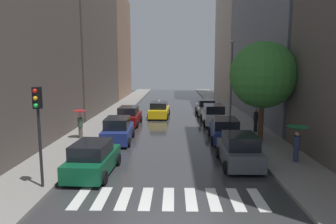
{
  "coord_description": "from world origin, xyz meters",
  "views": [
    {
      "loc": [
        0.22,
        -9.18,
        5.3
      ],
      "look_at": [
        -0.37,
        19.73,
        0.98
      ],
      "focal_mm": 32.93,
      "sensor_mm": 36.0,
      "label": 1
    }
  ],
  "objects_px": {
    "street_tree_right": "(263,75)",
    "parked_car_left_second": "(118,131)",
    "parked_car_right_second": "(225,130)",
    "traffic_light_left_corner": "(38,115)",
    "parked_car_left_nearest": "(93,159)",
    "parked_car_right_nearest": "(239,151)",
    "taxi_midroad": "(159,110)",
    "parked_car_right_fourth": "(206,107)",
    "parked_car_left_third": "(129,116)",
    "pedestrian_near_tree": "(80,119)",
    "pedestrian_by_kerb": "(297,135)",
    "lamp_post_right": "(231,75)",
    "parked_car_right_third": "(213,115)",
    "pedestrian_foreground": "(256,112)"
  },
  "relations": [
    {
      "from": "pedestrian_near_tree",
      "to": "lamp_post_right",
      "type": "bearing_deg",
      "value": -25.8
    },
    {
      "from": "parked_car_right_nearest",
      "to": "traffic_light_left_corner",
      "type": "height_order",
      "value": "traffic_light_left_corner"
    },
    {
      "from": "parked_car_left_second",
      "to": "street_tree_right",
      "type": "distance_m",
      "value": 10.68
    },
    {
      "from": "parked_car_right_second",
      "to": "lamp_post_right",
      "type": "distance_m",
      "value": 8.46
    },
    {
      "from": "street_tree_right",
      "to": "parked_car_left_second",
      "type": "bearing_deg",
      "value": -179.89
    },
    {
      "from": "parked_car_left_third",
      "to": "taxi_midroad",
      "type": "bearing_deg",
      "value": -29.93
    },
    {
      "from": "lamp_post_right",
      "to": "pedestrian_by_kerb",
      "type": "bearing_deg",
      "value": -84.23
    },
    {
      "from": "parked_car_left_second",
      "to": "pedestrian_by_kerb",
      "type": "xyz_separation_m",
      "value": [
        10.56,
        -4.79,
        0.83
      ]
    },
    {
      "from": "parked_car_left_nearest",
      "to": "traffic_light_left_corner",
      "type": "bearing_deg",
      "value": 143.23
    },
    {
      "from": "parked_car_left_nearest",
      "to": "pedestrian_near_tree",
      "type": "height_order",
      "value": "pedestrian_near_tree"
    },
    {
      "from": "pedestrian_near_tree",
      "to": "pedestrian_by_kerb",
      "type": "relative_size",
      "value": 1.04
    },
    {
      "from": "parked_car_left_nearest",
      "to": "parked_car_right_fourth",
      "type": "distance_m",
      "value": 20.53
    },
    {
      "from": "pedestrian_near_tree",
      "to": "street_tree_right",
      "type": "bearing_deg",
      "value": -59.6
    },
    {
      "from": "parked_car_right_second",
      "to": "street_tree_right",
      "type": "distance_m",
      "value": 4.63
    },
    {
      "from": "parked_car_left_nearest",
      "to": "lamp_post_right",
      "type": "xyz_separation_m",
      "value": [
        9.33,
        14.45,
        3.67
      ]
    },
    {
      "from": "parked_car_left_second",
      "to": "parked_car_right_nearest",
      "type": "xyz_separation_m",
      "value": [
        7.45,
        -4.99,
        -0.01
      ]
    },
    {
      "from": "parked_car_left_nearest",
      "to": "parked_car_right_third",
      "type": "bearing_deg",
      "value": -26.54
    },
    {
      "from": "parked_car_left_second",
      "to": "parked_car_left_nearest",
      "type": "bearing_deg",
      "value": 177.6
    },
    {
      "from": "taxi_midroad",
      "to": "pedestrian_near_tree",
      "type": "height_order",
      "value": "pedestrian_near_tree"
    },
    {
      "from": "parked_car_right_fourth",
      "to": "taxi_midroad",
      "type": "xyz_separation_m",
      "value": [
        -5.05,
        -1.99,
        -0.01
      ]
    },
    {
      "from": "lamp_post_right",
      "to": "parked_car_left_third",
      "type": "bearing_deg",
      "value": -170.19
    },
    {
      "from": "parked_car_right_second",
      "to": "pedestrian_by_kerb",
      "type": "height_order",
      "value": "pedestrian_by_kerb"
    },
    {
      "from": "parked_car_left_nearest",
      "to": "taxi_midroad",
      "type": "height_order",
      "value": "taxi_midroad"
    },
    {
      "from": "parked_car_right_nearest",
      "to": "parked_car_right_third",
      "type": "bearing_deg",
      "value": -0.97
    },
    {
      "from": "parked_car_right_second",
      "to": "lamp_post_right",
      "type": "height_order",
      "value": "lamp_post_right"
    },
    {
      "from": "parked_car_right_second",
      "to": "parked_car_right_nearest",
      "type": "bearing_deg",
      "value": -178.61
    },
    {
      "from": "parked_car_right_second",
      "to": "parked_car_right_third",
      "type": "relative_size",
      "value": 0.98
    },
    {
      "from": "parked_car_left_third",
      "to": "parked_car_right_nearest",
      "type": "bearing_deg",
      "value": -145.5
    },
    {
      "from": "parked_car_left_nearest",
      "to": "parked_car_right_nearest",
      "type": "height_order",
      "value": "parked_car_right_nearest"
    },
    {
      "from": "parked_car_right_second",
      "to": "pedestrian_near_tree",
      "type": "relative_size",
      "value": 2.29
    },
    {
      "from": "parked_car_left_third",
      "to": "parked_car_right_fourth",
      "type": "distance_m",
      "value": 9.85
    },
    {
      "from": "taxi_midroad",
      "to": "pedestrian_near_tree",
      "type": "xyz_separation_m",
      "value": [
        -5.18,
        -10.11,
        0.82
      ]
    },
    {
      "from": "parked_car_right_fourth",
      "to": "street_tree_right",
      "type": "height_order",
      "value": "street_tree_right"
    },
    {
      "from": "parked_car_left_second",
      "to": "parked_car_right_second",
      "type": "xyz_separation_m",
      "value": [
        7.56,
        0.52,
        -0.06
      ]
    },
    {
      "from": "parked_car_right_second",
      "to": "traffic_light_left_corner",
      "type": "xyz_separation_m",
      "value": [
        -9.28,
        -9.06,
        2.52
      ]
    },
    {
      "from": "parked_car_left_third",
      "to": "lamp_post_right",
      "type": "bearing_deg",
      "value": -79.63
    },
    {
      "from": "pedestrian_near_tree",
      "to": "pedestrian_by_kerb",
      "type": "bearing_deg",
      "value": -79.04
    },
    {
      "from": "traffic_light_left_corner",
      "to": "taxi_midroad",
      "type": "bearing_deg",
      "value": 77.9
    },
    {
      "from": "parked_car_right_third",
      "to": "parked_car_right_fourth",
      "type": "bearing_deg",
      "value": 1.69
    },
    {
      "from": "pedestrian_by_kerb",
      "to": "lamp_post_right",
      "type": "bearing_deg",
      "value": -123.13
    },
    {
      "from": "pedestrian_foreground",
      "to": "street_tree_right",
      "type": "height_order",
      "value": "street_tree_right"
    },
    {
      "from": "traffic_light_left_corner",
      "to": "lamp_post_right",
      "type": "height_order",
      "value": "lamp_post_right"
    },
    {
      "from": "parked_car_left_second",
      "to": "pedestrian_near_tree",
      "type": "xyz_separation_m",
      "value": [
        -2.79,
        0.5,
        0.76
      ]
    },
    {
      "from": "street_tree_right",
      "to": "traffic_light_left_corner",
      "type": "distance_m",
      "value": 14.55
    },
    {
      "from": "taxi_midroad",
      "to": "pedestrian_foreground",
      "type": "bearing_deg",
      "value": -132.07
    },
    {
      "from": "pedestrian_by_kerb",
      "to": "pedestrian_near_tree",
      "type": "bearing_deg",
      "value": -60.5
    },
    {
      "from": "parked_car_left_second",
      "to": "parked_car_right_third",
      "type": "bearing_deg",
      "value": -48.55
    },
    {
      "from": "parked_car_right_second",
      "to": "street_tree_right",
      "type": "xyz_separation_m",
      "value": [
        2.39,
        -0.5,
        3.93
      ]
    },
    {
      "from": "parked_car_right_third",
      "to": "pedestrian_foreground",
      "type": "relative_size",
      "value": 2.23
    },
    {
      "from": "parked_car_right_second",
      "to": "pedestrian_by_kerb",
      "type": "xyz_separation_m",
      "value": [
        3.0,
        -5.31,
        0.88
      ]
    }
  ]
}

